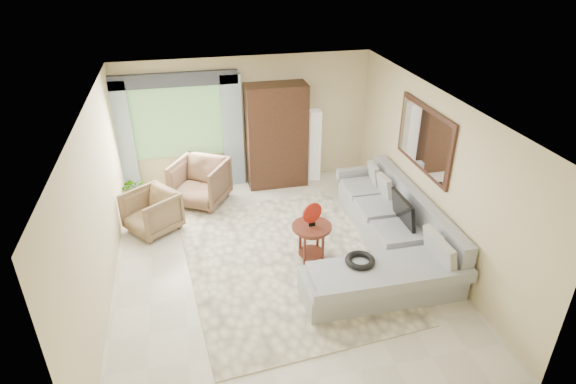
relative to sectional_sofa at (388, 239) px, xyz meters
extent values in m
plane|color=silver|center=(-1.78, 0.18, -0.28)|extent=(6.00, 6.00, 0.00)
cube|color=#F6EEC3|center=(-1.65, 0.15, -0.27)|extent=(3.35, 4.25, 0.02)
cube|color=#9B9DA4|center=(0.22, 0.68, -0.08)|extent=(0.90, 2.40, 0.40)
cube|color=#9B9DA4|center=(-0.48, -0.92, -0.08)|extent=(2.30, 0.80, 0.40)
cube|color=#9B9DA4|center=(0.57, 0.28, 0.37)|extent=(0.20, 3.20, 0.50)
cube|color=#9B9DA4|center=(0.22, 1.96, 0.23)|extent=(0.90, 0.16, 0.22)
cube|color=#9B9DA4|center=(-0.48, -1.37, 0.21)|extent=(2.30, 0.10, 0.18)
cube|color=black|center=(0.27, 0.13, 0.44)|extent=(0.14, 0.74, 0.48)
torus|color=black|center=(-0.78, -0.77, 0.26)|extent=(0.43, 0.43, 0.09)
cylinder|color=#491A13|center=(-1.24, 0.14, 0.32)|extent=(0.63, 0.63, 0.04)
cylinder|color=#491A13|center=(-1.24, 0.14, 0.00)|extent=(0.41, 0.41, 0.56)
cylinder|color=#A41D10|center=(-1.24, 0.14, 0.57)|extent=(0.33, 0.13, 0.34)
imported|color=olive|center=(-3.72, 1.58, 0.09)|extent=(1.12, 1.11, 0.74)
imported|color=brown|center=(-2.83, 2.40, 0.15)|extent=(1.28, 1.29, 0.87)
imported|color=#999999|center=(-4.11, 2.69, -0.02)|extent=(0.56, 0.51, 0.54)
cube|color=black|center=(-1.23, 2.90, 0.77)|extent=(1.20, 0.55, 2.10)
cube|color=silver|center=(-0.43, 2.96, 0.47)|extent=(0.24, 0.24, 1.50)
cube|color=#669E59|center=(-3.13, 3.15, 1.12)|extent=(1.80, 0.04, 1.40)
cube|color=#9EB7CC|center=(-4.18, 3.06, 0.87)|extent=(0.40, 0.08, 2.30)
cube|color=#9EB7CC|center=(-2.08, 3.06, 0.87)|extent=(0.40, 0.08, 2.30)
cube|color=#1E232D|center=(-3.13, 3.08, 1.97)|extent=(2.40, 0.12, 0.26)
cube|color=black|center=(0.69, 0.53, 1.47)|extent=(0.04, 1.70, 1.05)
cube|color=white|center=(0.66, 0.53, 1.47)|extent=(0.02, 1.54, 0.90)
camera|label=1|loc=(-2.99, -5.94, 4.32)|focal=30.00mm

